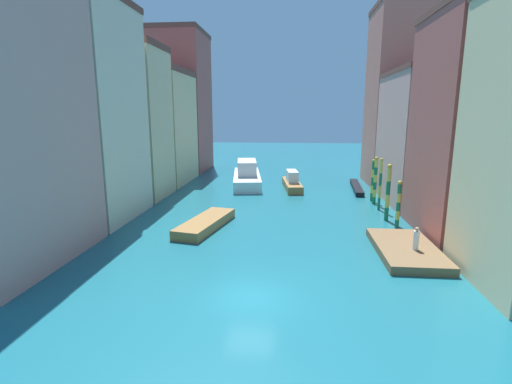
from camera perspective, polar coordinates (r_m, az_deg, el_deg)
The scene contains 19 objects.
ground_plane at distance 42.97m, azimuth 2.69°, elevation -0.41°, with size 154.00×154.00×0.00m, color #196070.
building_left_1 at distance 35.59m, azimuth -24.36°, elevation 10.90°, with size 7.66×9.41×18.29m.
building_left_2 at distance 43.42m, azimuth -18.54°, elevation 9.89°, with size 7.66×7.27×16.15m.
building_left_3 at distance 52.12m, azimuth -14.33°, elevation 9.50°, with size 7.66×11.00×14.61m.
building_left_4 at distance 62.59m, azimuth -11.05°, elevation 13.08°, with size 7.66×10.46×21.42m.
building_right_1 at distance 32.24m, azimuth 30.61°, elevation 8.64°, with size 7.66×9.39×16.39m.
building_right_2 at distance 42.25m, azimuth 24.30°, elevation 7.48°, with size 7.66×11.94×13.29m.
building_right_3 at distance 52.28m, azimuth 20.98°, elevation 13.15°, with size 7.66×8.81×21.99m.
waterfront_dock at distance 27.10m, azimuth 21.59°, elevation -8.01°, with size 3.76×7.38×0.54m.
person_on_dock at distance 26.27m, azimuth 22.92°, elevation -6.55°, with size 0.36×0.36×1.47m.
mooring_pole_0 at distance 32.13m, azimuth 20.59°, elevation -1.71°, with size 0.34×0.34×3.87m.
mooring_pole_1 at distance 34.08m, azimuth 19.20°, elevation 0.01°, with size 0.38×0.38×4.88m.
mooring_pole_2 at distance 37.60m, azimuth 18.15°, elevation 1.16°, with size 0.28×0.28×4.95m.
mooring_pole_3 at distance 39.95m, azimuth 17.47°, elevation 1.72°, with size 0.37×0.37×4.82m.
mooring_pole_4 at distance 41.32m, azimuth 17.08°, elevation 1.75°, with size 0.28×0.28×4.40m.
vaporetto_white at distance 48.78m, azimuth -1.38°, elevation 2.45°, with size 4.79×12.29×3.16m.
gondola_black at distance 47.49m, azimuth 14.86°, elevation 0.70°, with size 1.60×9.18×0.53m.
motorboat_0 at distance 30.83m, azimuth -7.57°, elevation -4.68°, with size 3.71×7.80×0.76m.
motorboat_1 at distance 46.43m, azimuth 5.43°, elevation 1.44°, with size 2.64×7.77×2.23m.
Camera 1 is at (1.94, -17.46, 9.06)m, focal length 26.64 mm.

